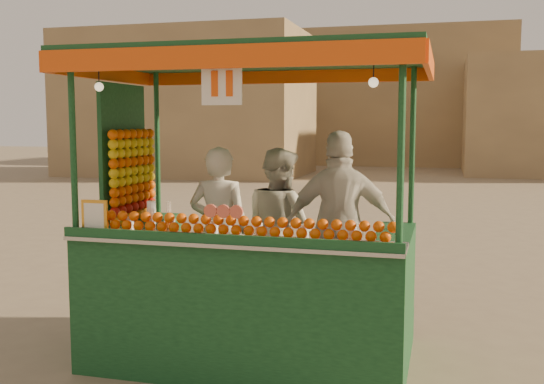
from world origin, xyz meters
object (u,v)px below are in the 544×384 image
(juice_cart, at_px, (243,263))
(vendor_right, at_px, (340,226))
(vendor_middle, at_px, (280,227))
(vendor_left, at_px, (219,230))

(juice_cart, distance_m, vendor_right, 1.00)
(juice_cart, bearing_deg, vendor_middle, 77.43)
(vendor_left, bearing_deg, juice_cart, 130.87)
(vendor_left, xyz_separation_m, vendor_right, (1.21, 0.08, 0.08))
(vendor_right, bearing_deg, vendor_middle, -37.25)
(juice_cart, relative_size, vendor_middle, 1.92)
(vendor_middle, bearing_deg, vendor_left, 75.31)
(juice_cart, xyz_separation_m, vendor_right, (0.85, 0.43, 0.32))
(juice_cart, height_order, vendor_left, juice_cart)
(vendor_middle, bearing_deg, vendor_right, -165.00)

